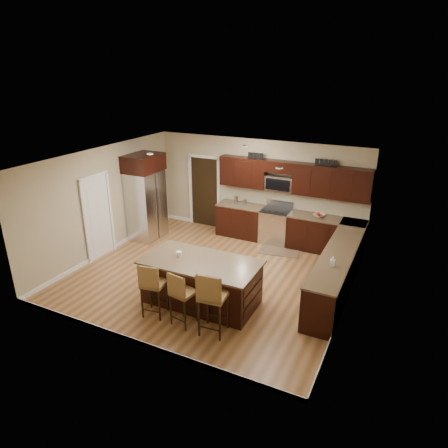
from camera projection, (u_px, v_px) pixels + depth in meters
The scene contains 23 objects.
floor at pixel (211, 275), 9.19m from camera, with size 6.00×6.00×0.00m, color #99683C.
ceiling at pixel (210, 159), 8.20m from camera, with size 6.00×6.00×0.00m, color silver.
wall_back at pixel (257, 188), 10.99m from camera, with size 6.00×6.00×0.00m, color tan.
wall_left at pixel (104, 202), 9.92m from camera, with size 5.50×5.50×0.00m, color tan.
wall_right at pixel (352, 246), 7.46m from camera, with size 5.50×5.50×0.00m, color tan.
base_cabinets at pixel (310, 249), 9.45m from camera, with size 4.02×3.96×0.92m.
upper_cabinets at pixel (293, 177), 10.24m from camera, with size 4.00×0.33×0.80m.
range at pixel (276, 226), 10.78m from camera, with size 0.76×0.64×1.11m.
microwave at pixel (280, 183), 10.49m from camera, with size 0.76×0.31×0.40m, color silver.
doorway at pixel (205, 192), 11.77m from camera, with size 0.85×0.03×2.06m, color black.
pantry_door at pixel (98, 218), 9.79m from camera, with size 0.03×0.80×2.04m, color white.
letter_decor at pixel (289, 159), 10.14m from camera, with size 2.20×0.03×0.15m, color black, non-canonical shape.
island at pixel (201, 283), 8.01m from camera, with size 2.33×1.23×0.92m.
stool_left at pixel (152, 284), 7.44m from camera, with size 0.48×0.48×1.11m.
stool_mid at pixel (181, 293), 7.19m from camera, with size 0.46×0.46×1.08m.
stool_right at pixel (212, 297), 6.89m from camera, with size 0.50×0.50×1.23m.
refrigerator at pixel (146, 196), 10.81m from camera, with size 0.79×1.01×2.35m.
floor_mat at pixel (280, 250), 10.42m from camera, with size 1.03×0.69×0.01m, color brown.
fruit_bowl at pixel (319, 215), 10.14m from camera, with size 0.28×0.28×0.07m, color silver.
soap_bottle at pixel (333, 261), 7.60m from camera, with size 0.09×0.09×0.20m, color #B2B2B2.
canister_tall at pixel (236, 200), 11.06m from camera, with size 0.12×0.12×0.22m, color silver.
canister_short at pixel (245, 202), 10.96m from camera, with size 0.11×0.11×0.16m, color silver.
island_jar at pixel (179, 254), 8.01m from camera, with size 0.10×0.10×0.10m, color white.
Camera 1 is at (3.84, -7.15, 4.47)m, focal length 32.00 mm.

